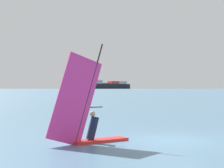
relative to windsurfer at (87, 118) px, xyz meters
name	(u,v)px	position (x,y,z in m)	size (l,w,h in m)	color
ground_plane	(171,140)	(3.31, 1.09, -0.98)	(4000.00, 4000.00, 0.00)	#476B84
windsurfer	(87,118)	(0.00, 0.00, 0.00)	(2.94, 2.48, 4.07)	red
cargo_ship	(101,85)	(-133.35, 897.36, 9.95)	(149.88, 118.92, 42.52)	black
distant_headland	(186,86)	(183.06, 1765.15, 10.32)	(742.98, 242.20, 22.61)	#60665B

